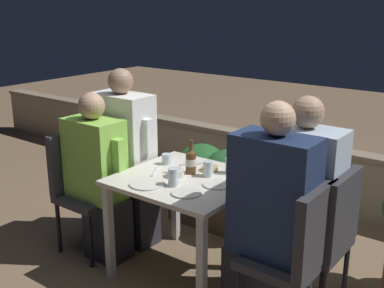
# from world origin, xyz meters

# --- Properties ---
(ground_plane) EXTENTS (16.00, 16.00, 0.00)m
(ground_plane) POSITION_xyz_m (0.00, 0.00, 0.00)
(ground_plane) COLOR #7A6047
(parapet_wall) EXTENTS (9.00, 0.18, 0.59)m
(parapet_wall) POSITION_xyz_m (0.00, 1.65, 0.30)
(parapet_wall) COLOR gray
(parapet_wall) RESTS_ON ground_plane
(dining_table) EXTENTS (0.88, 0.82, 0.72)m
(dining_table) POSITION_xyz_m (0.00, 0.00, 0.62)
(dining_table) COLOR silver
(dining_table) RESTS_ON ground_plane
(planter_hedge) EXTENTS (1.00, 0.47, 0.69)m
(planter_hedge) POSITION_xyz_m (-0.17, 0.78, 0.38)
(planter_hedge) COLOR brown
(planter_hedge) RESTS_ON ground_plane
(chair_left_near) EXTENTS (0.42, 0.42, 0.92)m
(chair_left_near) POSITION_xyz_m (-0.88, -0.17, 0.55)
(chair_left_near) COLOR #333338
(chair_left_near) RESTS_ON ground_plane
(person_green_blouse) EXTENTS (0.50, 0.26, 1.24)m
(person_green_blouse) POSITION_xyz_m (-0.68, -0.17, 0.62)
(person_green_blouse) COLOR #282833
(person_green_blouse) RESTS_ON ground_plane
(chair_left_far) EXTENTS (0.42, 0.42, 0.92)m
(chair_left_far) POSITION_xyz_m (-0.88, 0.13, 0.55)
(chair_left_far) COLOR #333338
(chair_left_far) RESTS_ON ground_plane
(person_white_polo) EXTENTS (0.52, 0.26, 1.38)m
(person_white_polo) POSITION_xyz_m (-0.69, 0.13, 0.69)
(person_white_polo) COLOR #282833
(person_white_polo) RESTS_ON ground_plane
(chair_right_near) EXTENTS (0.42, 0.42, 0.92)m
(chair_right_near) POSITION_xyz_m (0.88, -0.14, 0.55)
(chair_right_near) COLOR #333338
(chair_right_near) RESTS_ON ground_plane
(person_navy_jumper) EXTENTS (0.52, 0.26, 1.35)m
(person_navy_jumper) POSITION_xyz_m (0.69, -0.14, 0.68)
(person_navy_jumper) COLOR #282833
(person_navy_jumper) RESTS_ON ground_plane
(chair_right_far) EXTENTS (0.42, 0.42, 0.92)m
(chair_right_far) POSITION_xyz_m (0.92, 0.16, 0.55)
(chair_right_far) COLOR #333338
(chair_right_far) RESTS_ON ground_plane
(person_blue_shirt) EXTENTS (0.52, 0.26, 1.34)m
(person_blue_shirt) POSITION_xyz_m (0.72, 0.16, 0.67)
(person_blue_shirt) COLOR #282833
(person_blue_shirt) RESTS_ON ground_plane
(beer_bottle) EXTENTS (0.07, 0.07, 0.24)m
(beer_bottle) POSITION_xyz_m (-0.03, 0.09, 0.81)
(beer_bottle) COLOR brown
(beer_bottle) RESTS_ON dining_table
(plate_0) EXTENTS (0.23, 0.23, 0.01)m
(plate_0) POSITION_xyz_m (-0.12, -0.25, 0.73)
(plate_0) COLOR silver
(plate_0) RESTS_ON dining_table
(plate_1) EXTENTS (0.19, 0.19, 0.01)m
(plate_1) POSITION_xyz_m (0.24, 0.01, 0.73)
(plate_1) COLOR silver
(plate_1) RESTS_ON dining_table
(plate_2) EXTENTS (0.19, 0.19, 0.01)m
(plate_2) POSITION_xyz_m (0.17, -0.22, 0.73)
(plate_2) COLOR silver
(plate_2) RESTS_ON dining_table
(bowl_0) EXTENTS (0.11, 0.11, 0.03)m
(bowl_0) POSITION_xyz_m (0.04, 0.21, 0.74)
(bowl_0) COLOR tan
(bowl_0) RESTS_ON dining_table
(bowl_1) EXTENTS (0.11, 0.11, 0.05)m
(bowl_1) POSITION_xyz_m (-0.07, -0.03, 0.75)
(bowl_1) COLOR beige
(bowl_1) RESTS_ON dining_table
(glass_cup_0) EXTENTS (0.07, 0.07, 0.12)m
(glass_cup_0) POSITION_xyz_m (0.02, -0.17, 0.78)
(glass_cup_0) COLOR silver
(glass_cup_0) RESTS_ON dining_table
(glass_cup_1) EXTENTS (0.07, 0.07, 0.08)m
(glass_cup_1) POSITION_xyz_m (-0.28, 0.13, 0.76)
(glass_cup_1) COLOR silver
(glass_cup_1) RESTS_ON dining_table
(glass_cup_2) EXTENTS (0.08, 0.08, 0.11)m
(glass_cup_2) POSITION_xyz_m (0.19, 0.25, 0.78)
(glass_cup_2) COLOR silver
(glass_cup_2) RESTS_ON dining_table
(glass_cup_3) EXTENTS (0.06, 0.06, 0.09)m
(glass_cup_3) POSITION_xyz_m (0.36, 0.27, 0.77)
(glass_cup_3) COLOR silver
(glass_cup_3) RESTS_ON dining_table
(glass_cup_4) EXTENTS (0.07, 0.07, 0.10)m
(glass_cup_4) POSITION_xyz_m (0.10, 0.11, 0.77)
(glass_cup_4) COLOR silver
(glass_cup_4) RESTS_ON dining_table
(fork_0) EXTENTS (0.10, 0.16, 0.01)m
(fork_0) POSITION_xyz_m (-0.24, -0.05, 0.73)
(fork_0) COLOR silver
(fork_0) RESTS_ON dining_table
(fork_1) EXTENTS (0.13, 0.14, 0.01)m
(fork_1) POSITION_xyz_m (-0.13, 0.23, 0.73)
(fork_1) COLOR silver
(fork_1) RESTS_ON dining_table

